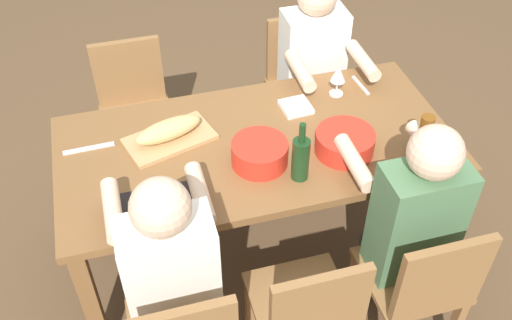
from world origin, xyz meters
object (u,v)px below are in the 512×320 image
object	(u,v)px
chair_far_right	(302,79)
serving_bowl_salad	(345,141)
diner_near_right	(410,218)
chair_far_left	(135,107)
chair_near_right	(421,284)
bread_loaf	(169,130)
wine_bottle	(301,158)
wine_glass	(338,75)
dining_table	(256,156)
chair_near_center	(308,312)
diner_near_left	(170,271)
beer_bottle	(424,137)
serving_bowl_greens	(260,152)
diner_far_right	(315,66)
napkin_stack	(296,107)
cutting_board	(170,139)

from	to	relation	value
chair_far_right	serving_bowl_salad	size ratio (longest dim) A/B	3.21
diner_near_right	chair_far_left	xyz separation A→B (m)	(-1.00, 1.34, -0.21)
chair_near_right	bread_loaf	bearing A→B (deg)	134.87
serving_bowl_salad	wine_bottle	bearing A→B (deg)	-157.61
chair_near_right	wine_glass	xyz separation A→B (m)	(-0.01, 1.01, 0.37)
chair_near_right	wine_glass	world-z (taller)	wine_glass
dining_table	serving_bowl_salad	world-z (taller)	serving_bowl_salad
chair_near_center	diner_near_left	bearing A→B (deg)	159.78
chair_far_right	chair_near_right	distance (m)	1.52
diner_near_left	beer_bottle	bearing A→B (deg)	14.05
chair_far_left	serving_bowl_greens	size ratio (longest dim) A/B	3.41
chair_far_right	wine_bottle	world-z (taller)	wine_bottle
chair_far_right	diner_far_right	distance (m)	0.28
diner_near_left	chair_far_right	bearing A→B (deg)	53.37
dining_table	chair_far_right	size ratio (longest dim) A/B	2.13
napkin_stack	dining_table	bearing A→B (deg)	-143.59
dining_table	chair_near_center	distance (m)	0.78
dining_table	serving_bowl_salad	bearing A→B (deg)	-24.23
bread_loaf	napkin_stack	distance (m)	0.64
napkin_stack	serving_bowl_salad	bearing A→B (deg)	-72.78
bread_loaf	beer_bottle	distance (m)	1.13
serving_bowl_salad	wine_bottle	world-z (taller)	wine_bottle
serving_bowl_greens	bread_loaf	bearing A→B (deg)	144.55
diner_near_left	diner_far_right	bearing A→B (deg)	49.26
diner_near_left	diner_near_right	bearing A→B (deg)	0.00
dining_table	napkin_stack	distance (m)	0.33
diner_far_right	serving_bowl_salad	bearing A→B (deg)	-100.12
dining_table	beer_bottle	distance (m)	0.76
chair_far_left	wine_glass	xyz separation A→B (m)	(0.99, -0.51, 0.37)
cutting_board	dining_table	bearing A→B (deg)	-17.47
serving_bowl_greens	cutting_board	world-z (taller)	serving_bowl_greens
dining_table	serving_bowl_greens	size ratio (longest dim) A/B	7.27
chair_near_right	cutting_board	size ratio (longest dim) A/B	2.12
bread_loaf	dining_table	bearing A→B (deg)	-17.47
serving_bowl_greens	wine_glass	xyz separation A→B (m)	(0.51, 0.39, 0.05)
chair_near_center	wine_bottle	size ratio (longest dim) A/B	2.93
diner_near_right	bread_loaf	size ratio (longest dim) A/B	3.75
chair_far_left	napkin_stack	bearing A→B (deg)	-37.23
chair_far_left	beer_bottle	size ratio (longest dim) A/B	3.86
chair_near_right	napkin_stack	size ratio (longest dim) A/B	6.07
diner_near_right	wine_bottle	size ratio (longest dim) A/B	4.14
cutting_board	chair_far_right	bearing A→B (deg)	36.23
chair_far_left	chair_near_center	bearing A→B (deg)	-71.89
napkin_stack	beer_bottle	bearing A→B (deg)	-48.11
bread_loaf	napkin_stack	world-z (taller)	bread_loaf
chair_far_left	wine_bottle	size ratio (longest dim) A/B	2.93
chair_far_right	diner_near_right	xyz separation A→B (m)	(0.00, -1.34, 0.21)
cutting_board	chair_near_center	bearing A→B (deg)	-66.73
dining_table	serving_bowl_salad	size ratio (longest dim) A/B	6.84
diner_near_right	wine_glass	distance (m)	0.84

